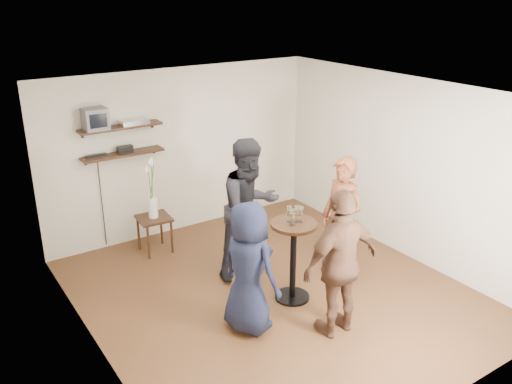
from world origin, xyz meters
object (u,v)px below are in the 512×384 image
side_table (154,223)px  person_dark (250,209)px  radio (125,149)px  crt_monitor (95,119)px  person_plaid (341,220)px  person_brown (341,263)px  drinks_table (293,250)px  dvd_deck (134,122)px  person_navy (249,268)px

side_table → person_dark: 1.65m
radio → side_table: (0.19, -0.42, -1.06)m
crt_monitor → person_plaid: 3.63m
person_brown → crt_monitor: bearing=-67.1°
radio → drinks_table: size_ratio=0.21×
side_table → person_dark: bearing=-58.6°
dvd_deck → person_plaid: size_ratio=0.23×
dvd_deck → crt_monitor: bearing=180.0°
drinks_table → person_dark: size_ratio=0.55×
dvd_deck → person_plaid: dvd_deck is taller
radio → person_brown: 3.67m
person_navy → person_brown: bearing=-142.7°
drinks_table → person_plaid: person_plaid is taller
radio → side_table: size_ratio=0.40×
crt_monitor → person_brown: size_ratio=0.18×
crt_monitor → person_plaid: crt_monitor is taller
dvd_deck → person_brown: (0.94, -3.44, -1.03)m
drinks_table → person_dark: 0.89m
crt_monitor → radio: bearing=0.0°
drinks_table → person_dark: (-0.09, 0.83, 0.29)m
person_dark → side_table: bearing=115.2°
dvd_deck → drinks_table: dvd_deck is taller
crt_monitor → person_brown: 3.92m
dvd_deck → side_table: (0.02, -0.42, -1.44)m
radio → drinks_table: bearing=-67.1°
crt_monitor → drinks_table: (1.49, -2.60, -1.34)m
crt_monitor → side_table: bearing=-36.0°
dvd_deck → person_plaid: (1.77, -2.53, -1.04)m
person_plaid → drinks_table: bearing=-90.0°
person_plaid → person_dark: bearing=-134.1°
drinks_table → person_plaid: bearing=4.4°
person_navy → side_table: bearing=-13.6°
side_table → radio: bearing=114.2°
crt_monitor → drinks_table: bearing=-60.2°
person_navy → person_brown: size_ratio=0.90×
crt_monitor → radio: 0.63m
radio → person_navy: (0.29, -2.83, -0.73)m
radio → person_navy: 2.94m
dvd_deck → drinks_table: size_ratio=0.38×
dvd_deck → person_dark: bearing=-64.5°
person_dark → person_navy: bearing=-130.1°
person_plaid → radio: bearing=-147.1°
radio → side_table: 1.15m
radio → person_dark: size_ratio=0.11×
radio → person_navy: size_ratio=0.14×
crt_monitor → person_brown: bearing=-66.5°
dvd_deck → person_navy: size_ratio=0.25×
side_table → drinks_table: (0.91, -2.18, 0.21)m
dvd_deck → side_table: 1.50m
dvd_deck → person_navy: 3.04m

